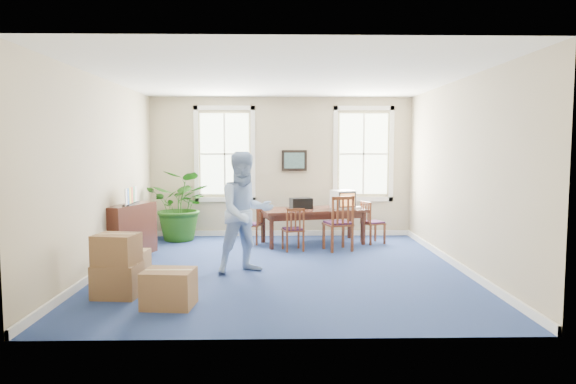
{
  "coord_description": "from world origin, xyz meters",
  "views": [
    {
      "loc": [
        -0.1,
        -8.6,
        2.06
      ],
      "look_at": [
        0.1,
        0.6,
        1.25
      ],
      "focal_mm": 32.0,
      "sensor_mm": 36.0,
      "label": 1
    }
  ],
  "objects_px": {
    "crt_tv": "(343,199)",
    "chair_near_left": "(293,229)",
    "conference_table": "(313,226)",
    "potted_plant": "(182,205)",
    "cardboard_boxes": "(136,262)",
    "man": "(245,212)",
    "credenza": "(131,234)"
  },
  "relations": [
    {
      "from": "crt_tv",
      "to": "chair_near_left",
      "type": "height_order",
      "value": "crt_tv"
    },
    {
      "from": "cardboard_boxes",
      "to": "man",
      "type": "bearing_deg",
      "value": 40.9
    },
    {
      "from": "conference_table",
      "to": "man",
      "type": "xyz_separation_m",
      "value": [
        -1.28,
        -2.5,
        0.62
      ]
    },
    {
      "from": "potted_plant",
      "to": "cardboard_boxes",
      "type": "distance_m",
      "value": 4.19
    },
    {
      "from": "potted_plant",
      "to": "credenza",
      "type": "bearing_deg",
      "value": -105.36
    },
    {
      "from": "crt_tv",
      "to": "credenza",
      "type": "distance_m",
      "value": 4.41
    },
    {
      "from": "crt_tv",
      "to": "potted_plant",
      "type": "distance_m",
      "value": 3.53
    },
    {
      "from": "chair_near_left",
      "to": "cardboard_boxes",
      "type": "height_order",
      "value": "cardboard_boxes"
    },
    {
      "from": "chair_near_left",
      "to": "potted_plant",
      "type": "bearing_deg",
      "value": -40.25
    },
    {
      "from": "potted_plant",
      "to": "cardboard_boxes",
      "type": "xyz_separation_m",
      "value": [
        0.13,
        -4.18,
        -0.32
      ]
    },
    {
      "from": "conference_table",
      "to": "potted_plant",
      "type": "relative_size",
      "value": 1.41
    },
    {
      "from": "potted_plant",
      "to": "cardboard_boxes",
      "type": "height_order",
      "value": "potted_plant"
    },
    {
      "from": "credenza",
      "to": "potted_plant",
      "type": "xyz_separation_m",
      "value": [
        0.55,
        2.01,
        0.3
      ]
    },
    {
      "from": "chair_near_left",
      "to": "man",
      "type": "relative_size",
      "value": 0.43
    },
    {
      "from": "cardboard_boxes",
      "to": "crt_tv",
      "type": "bearing_deg",
      "value": 48.41
    },
    {
      "from": "conference_table",
      "to": "chair_near_left",
      "type": "xyz_separation_m",
      "value": [
        -0.45,
        -0.75,
        0.06
      ]
    },
    {
      "from": "chair_near_left",
      "to": "cardboard_boxes",
      "type": "distance_m",
      "value": 3.78
    },
    {
      "from": "chair_near_left",
      "to": "credenza",
      "type": "relative_size",
      "value": 0.71
    },
    {
      "from": "man",
      "to": "conference_table",
      "type": "bearing_deg",
      "value": 38.19
    },
    {
      "from": "chair_near_left",
      "to": "man",
      "type": "bearing_deg",
      "value": 50.24
    },
    {
      "from": "crt_tv",
      "to": "chair_near_left",
      "type": "distance_m",
      "value": 1.45
    },
    {
      "from": "potted_plant",
      "to": "crt_tv",
      "type": "bearing_deg",
      "value": -6.08
    },
    {
      "from": "crt_tv",
      "to": "credenza",
      "type": "xyz_separation_m",
      "value": [
        -4.06,
        -1.64,
        -0.46
      ]
    },
    {
      "from": "man",
      "to": "credenza",
      "type": "bearing_deg",
      "value": 132.24
    },
    {
      "from": "credenza",
      "to": "cardboard_boxes",
      "type": "bearing_deg",
      "value": -54.73
    },
    {
      "from": "crt_tv",
      "to": "chair_near_left",
      "type": "bearing_deg",
      "value": -163.95
    },
    {
      "from": "conference_table",
      "to": "cardboard_boxes",
      "type": "relative_size",
      "value": 1.36
    },
    {
      "from": "chair_near_left",
      "to": "man",
      "type": "xyz_separation_m",
      "value": [
        -0.83,
        -1.75,
        0.56
      ]
    },
    {
      "from": "chair_near_left",
      "to": "crt_tv",
      "type": "bearing_deg",
      "value": -158.33
    },
    {
      "from": "man",
      "to": "potted_plant",
      "type": "height_order",
      "value": "man"
    },
    {
      "from": "cardboard_boxes",
      "to": "conference_table",
      "type": "bearing_deg",
      "value": 53.98
    },
    {
      "from": "conference_table",
      "to": "credenza",
      "type": "height_order",
      "value": "credenza"
    }
  ]
}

